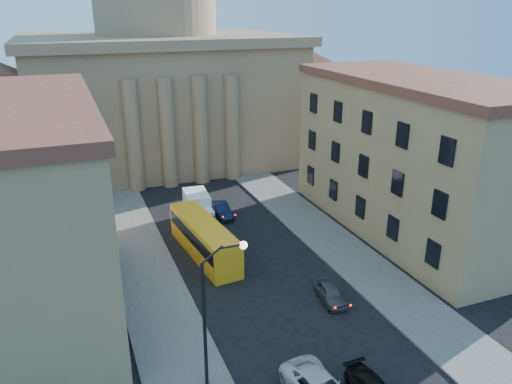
{
  "coord_description": "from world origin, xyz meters",
  "views": [
    {
      "loc": [
        -13.27,
        -14.38,
        20.46
      ],
      "look_at": [
        -0.31,
        18.61,
        7.28
      ],
      "focal_mm": 35.0,
      "sensor_mm": 36.0,
      "label": 1
    }
  ],
  "objects": [
    {
      "name": "car_right_distant",
      "position": [
        0.8,
        31.4,
        0.7
      ],
      "size": [
        1.62,
        4.3,
        1.4
      ],
      "primitive_type": "imported",
      "rotation": [
        0.0,
        0.0,
        0.03
      ],
      "color": "black",
      "rests_on": "ground"
    },
    {
      "name": "box_truck",
      "position": [
        -1.86,
        30.4,
        1.45
      ],
      "size": [
        2.61,
        5.73,
        3.06
      ],
      "rotation": [
        0.0,
        0.0,
        -0.08
      ],
      "color": "white",
      "rests_on": "ground"
    },
    {
      "name": "sidewalk_left",
      "position": [
        -8.5,
        18.0,
        0.07
      ],
      "size": [
        5.0,
        60.0,
        0.15
      ],
      "primitive_type": "cube",
      "color": "#52504B",
      "rests_on": "ground"
    },
    {
      "name": "street_lamp",
      "position": [
        -6.97,
        8.0,
        5.29
      ],
      "size": [
        2.62,
        0.44,
        8.83
      ],
      "color": "black",
      "rests_on": "ground"
    },
    {
      "name": "church",
      "position": [
        0.0,
        55.47,
        11.88
      ],
      "size": [
        68.02,
        28.76,
        36.6
      ],
      "color": "#7F664E",
      "rests_on": "ground"
    },
    {
      "name": "city_bus",
      "position": [
        -3.15,
        23.79,
        1.65
      ],
      "size": [
        3.56,
        11.09,
        3.07
      ],
      "rotation": [
        0.0,
        0.0,
        0.1
      ],
      "color": "#FAAE1B",
      "rests_on": "ground"
    },
    {
      "name": "building_right",
      "position": [
        17.0,
        22.0,
        7.42
      ],
      "size": [
        11.6,
        26.6,
        14.7
      ],
      "color": "#9F875D",
      "rests_on": "ground"
    },
    {
      "name": "car_right_far",
      "position": [
        3.5,
        13.28,
        0.64
      ],
      "size": [
        1.96,
        3.9,
        1.27
      ],
      "primitive_type": "imported",
      "rotation": [
        0.0,
        0.0,
        -0.13
      ],
      "color": "#46464B",
      "rests_on": "ground"
    },
    {
      "name": "building_left",
      "position": [
        -17.0,
        22.0,
        7.42
      ],
      "size": [
        11.6,
        26.6,
        14.7
      ],
      "color": "#9F875D",
      "rests_on": "ground"
    },
    {
      "name": "sidewalk_right",
      "position": [
        8.5,
        18.0,
        0.07
      ],
      "size": [
        5.0,
        60.0,
        0.15
      ],
      "primitive_type": "cube",
      "color": "#52504B",
      "rests_on": "ground"
    }
  ]
}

